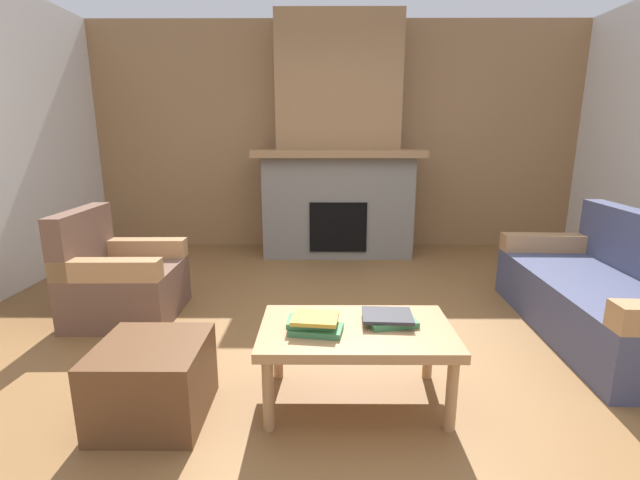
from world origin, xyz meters
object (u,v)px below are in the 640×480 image
Objects in this scene: couch at (610,297)px; armchair at (121,280)px; fireplace at (338,155)px; coffee_table at (357,337)px; ottoman at (153,381)px.

couch is 3.62m from armchair.
coffee_table is (0.00, -3.14, -0.79)m from fireplace.
couch is 1.83× the size of coffee_table.
ottoman is (-1.03, -0.14, -0.18)m from coffee_table.
couch reaches higher than ottoman.
coffee_table is at bearing 7.75° from ottoman.
fireplace is 3.23m from coffee_table.
armchair reaches higher than coffee_table.
coffee_table is (-1.85, -0.83, 0.09)m from couch.
ottoman is at bearing -107.39° from fireplace.
fireplace is at bearing 72.61° from ottoman.
ottoman is at bearing -60.70° from armchair.
ottoman is at bearing -161.40° from couch.
ottoman is (-2.88, -0.97, -0.09)m from couch.
coffee_table is at bearing -89.93° from fireplace.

